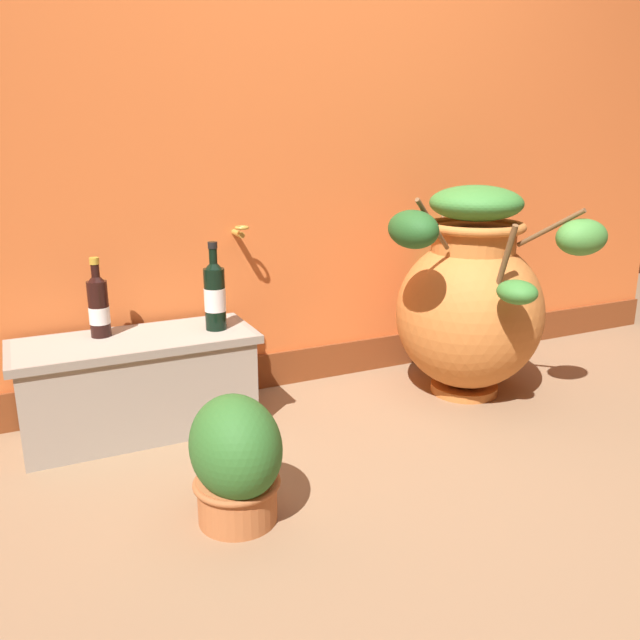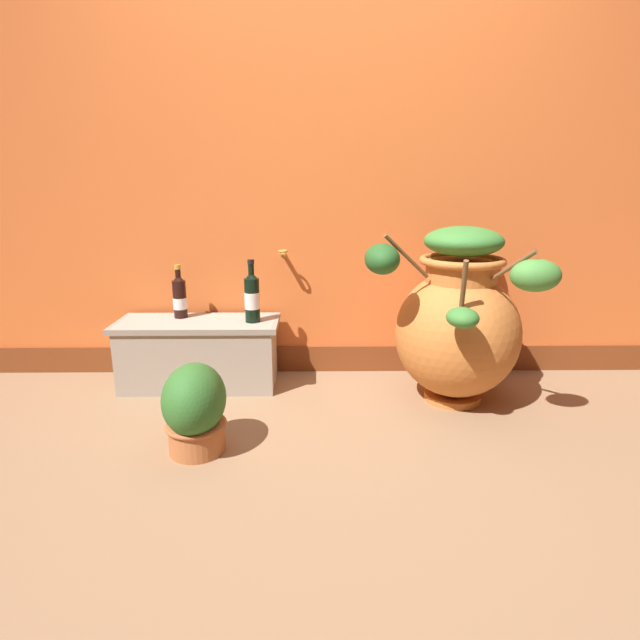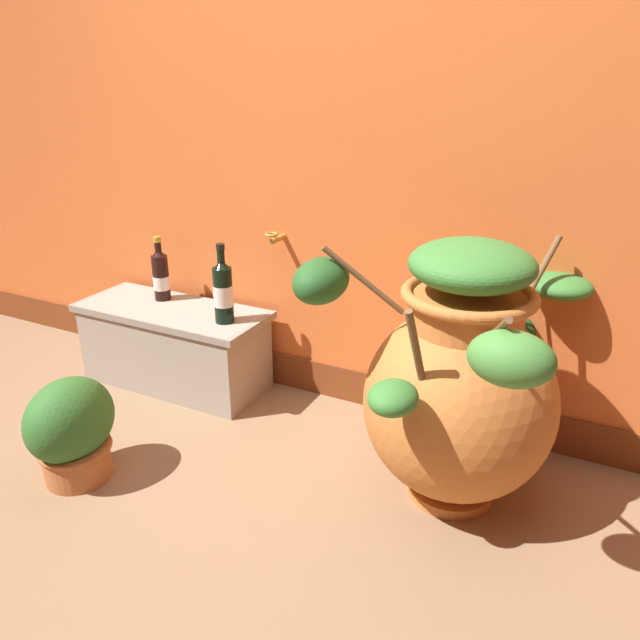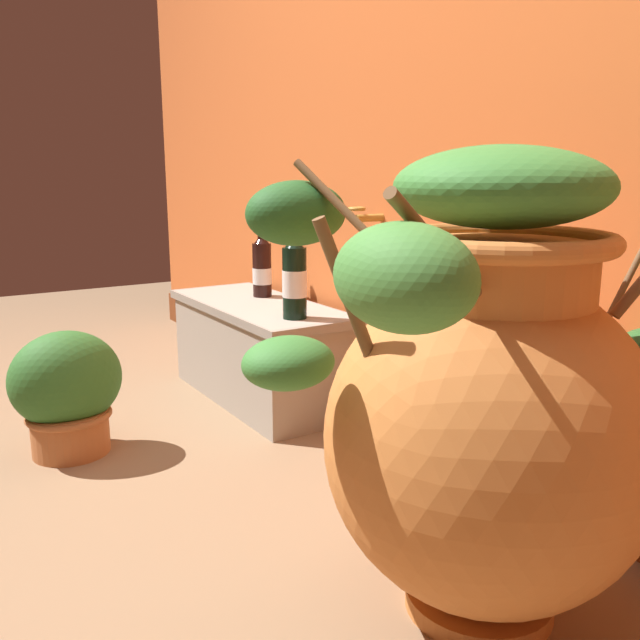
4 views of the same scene
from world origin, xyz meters
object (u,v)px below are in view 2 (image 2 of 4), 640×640
object	(u,v)px
wine_bottle_left	(180,296)
potted_shrub	(195,408)
terracotta_urn	(458,321)
wine_bottle_middle	(252,296)

from	to	relation	value
wine_bottle_left	potted_shrub	size ratio (longest dim) A/B	0.77
terracotta_urn	potted_shrub	bearing A→B (deg)	-157.24
terracotta_urn	wine_bottle_middle	distance (m)	1.06
wine_bottle_middle	wine_bottle_left	bearing A→B (deg)	167.00
potted_shrub	wine_bottle_middle	bearing A→B (deg)	77.04
terracotta_urn	wine_bottle_left	distance (m)	1.47
wine_bottle_left	wine_bottle_middle	distance (m)	0.42
wine_bottle_left	potted_shrub	xyz separation A→B (m)	(0.25, -0.79, -0.29)
wine_bottle_left	terracotta_urn	bearing A→B (deg)	-11.34
wine_bottle_middle	terracotta_urn	bearing A→B (deg)	-10.68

